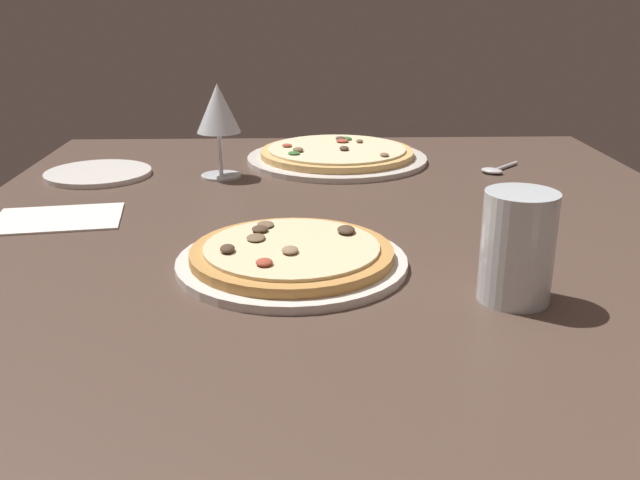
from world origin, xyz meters
The scene contains 8 objects.
dining_table centered at (0.00, 0.00, 2.00)cm, with size 150.00×110.00×4.00cm, color brown.
pizza_main centered at (1.29, -6.67, 5.20)cm, with size 27.14×27.14×3.37cm.
pizza_side centered at (-52.46, 1.59, 5.18)cm, with size 33.92×33.92×3.38cm.
wine_glass_far centered at (-41.31, -19.18, 15.35)cm, with size 7.54×7.54×16.05cm.
water_glass centered at (11.46, 16.60, 9.22)cm, with size 7.52×7.52×11.68cm.
side_plate centered at (-42.58, -40.73, 4.45)cm, with size 18.24×18.24×0.90cm, color silver.
paper_menu centered at (-17.61, -39.85, 4.15)cm, with size 12.29×17.32×0.30cm, color white.
spoon centered at (-43.06, 29.43, 4.46)cm, with size 9.12×8.97×1.00cm.
Camera 1 is at (78.73, -5.85, 34.71)cm, focal length 39.66 mm.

